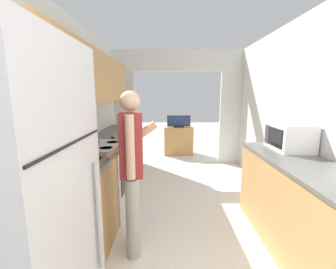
{
  "coord_description": "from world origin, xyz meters",
  "views": [
    {
      "loc": [
        -0.21,
        -0.41,
        1.57
      ],
      "look_at": [
        -0.21,
        2.3,
        1.08
      ],
      "focal_mm": 24.0,
      "sensor_mm": 36.0,
      "label": 1
    }
  ],
  "objects": [
    {
      "name": "counter_right",
      "position": [
        1.1,
        1.35,
        0.46
      ],
      "size": [
        0.62,
        2.37,
        0.93
      ],
      "color": "#B2844C",
      "rests_on": "ground_plane"
    },
    {
      "name": "counter_left",
      "position": [
        -1.1,
        2.79,
        0.46
      ],
      "size": [
        0.62,
        3.22,
        0.93
      ],
      "color": "#B2844C",
      "rests_on": "ground_plane"
    },
    {
      "name": "range_oven",
      "position": [
        -1.09,
        2.39,
        0.47
      ],
      "size": [
        0.66,
        0.73,
        1.07
      ],
      "color": "#B7B7BC",
      "rests_on": "ground_plane"
    },
    {
      "name": "wall_far_with_doorway",
      "position": [
        0.0,
        4.6,
        1.46
      ],
      "size": [
        3.19,
        0.06,
        2.5
      ],
      "color": "silver",
      "rests_on": "ground_plane"
    },
    {
      "name": "person",
      "position": [
        -0.55,
        1.63,
        0.85
      ],
      "size": [
        0.52,
        0.4,
        1.6
      ],
      "rotation": [
        0.0,
        0.0,
        1.67
      ],
      "color": "#9E9E9E",
      "rests_on": "ground_plane"
    },
    {
      "name": "knife",
      "position": [
        -1.03,
        2.89,
        0.93
      ],
      "size": [
        0.13,
        0.33,
        0.02
      ],
      "rotation": [
        0.0,
        0.0,
        0.46
      ],
      "color": "#B7B7BC",
      "rests_on": "counter_left"
    },
    {
      "name": "refrigerator",
      "position": [
        -1.04,
        0.68,
        0.92
      ],
      "size": [
        0.74,
        0.8,
        1.84
      ],
      "color": "#B7B7BC",
      "rests_on": "ground_plane"
    },
    {
      "name": "television",
      "position": [
        0.06,
        5.31,
        0.87
      ],
      "size": [
        0.59,
        0.16,
        0.3
      ],
      "color": "black",
      "rests_on": "tv_cabinet"
    },
    {
      "name": "tv_cabinet",
      "position": [
        0.06,
        5.35,
        0.36
      ],
      "size": [
        0.74,
        0.42,
        0.72
      ],
      "color": "#B2844C",
      "rests_on": "ground_plane"
    },
    {
      "name": "wall_left",
      "position": [
        -1.35,
        2.08,
        1.46
      ],
      "size": [
        0.38,
        6.97,
        2.5
      ],
      "color": "silver",
      "rests_on": "ground_plane"
    },
    {
      "name": "microwave",
      "position": [
        1.19,
        2.14,
        1.08
      ],
      "size": [
        0.37,
        0.51,
        0.31
      ],
      "color": "white",
      "rests_on": "counter_right"
    }
  ]
}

